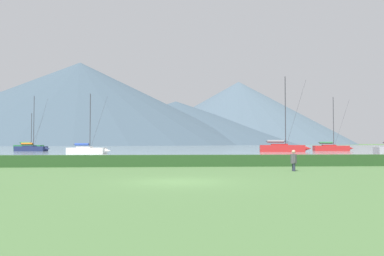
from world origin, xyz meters
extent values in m
plane|color=#517A42|center=(0.00, 0.00, 0.00)|extent=(1000.00, 1000.00, 0.00)
cube|color=#8C9EA3|center=(0.00, 137.00, 0.00)|extent=(320.00, 246.00, 0.00)
cube|color=#284C23|center=(0.00, 11.00, 0.40)|extent=(80.00, 1.20, 0.81)
cube|color=red|center=(20.52, 54.56, 0.63)|extent=(8.37, 4.20, 1.26)
cone|color=red|center=(25.01, 53.70, 0.63)|extent=(1.55, 1.31, 1.07)
cube|color=#A52020|center=(20.07, 54.64, 1.09)|extent=(3.28, 2.44, 0.80)
cylinder|color=#333338|center=(21.20, 54.43, 7.33)|extent=(0.16, 0.16, 13.29)
cylinder|color=#333338|center=(19.43, 54.77, 1.95)|extent=(3.56, 0.81, 0.14)
cylinder|color=gray|center=(19.43, 54.77, 1.95)|extent=(3.10, 1.07, 0.50)
cylinder|color=#333338|center=(23.05, 54.07, 7.00)|extent=(3.74, 0.75, 12.64)
cube|color=#236B38|center=(-35.95, 86.28, 0.55)|extent=(7.17, 3.09, 1.09)
cone|color=#236B38|center=(-31.99, 85.87, 0.55)|extent=(1.28, 1.05, 0.93)
cube|color=#206032|center=(-36.34, 86.32, 0.95)|extent=(2.74, 1.93, 0.70)
cylinder|color=#333338|center=(-35.35, 86.22, 4.95)|extent=(0.14, 0.14, 8.69)
cylinder|color=#333338|center=(-36.91, 86.38, 1.69)|extent=(3.13, 0.44, 0.12)
cylinder|color=#2D7542|center=(-36.91, 86.38, 1.69)|extent=(2.69, 0.71, 0.44)
cylinder|color=#333338|center=(-33.72, 86.05, 4.73)|extent=(3.29, 0.37, 8.27)
cube|color=navy|center=(-27.62, 63.23, 0.49)|extent=(6.42, 3.27, 0.96)
cone|color=navy|center=(-24.18, 62.54, 0.49)|extent=(1.19, 1.01, 0.82)
cube|color=#1B2449|center=(-27.96, 63.30, 0.84)|extent=(2.52, 1.89, 0.61)
cylinder|color=#333338|center=(-27.10, 63.12, 5.75)|extent=(0.12, 0.12, 10.44)
cylinder|color=#333338|center=(-28.45, 63.40, 1.49)|extent=(2.72, 0.65, 0.11)
cylinder|color=orange|center=(-28.45, 63.40, 1.49)|extent=(2.37, 0.84, 0.39)
cylinder|color=#333338|center=(-25.68, 62.84, 5.49)|extent=(2.86, 0.60, 9.93)
cube|color=white|center=(-12.90, 44.53, 0.46)|extent=(6.12, 3.12, 0.92)
cone|color=white|center=(-9.63, 43.87, 0.46)|extent=(1.14, 0.96, 0.78)
cube|color=silver|center=(-13.23, 44.60, 0.80)|extent=(2.40, 1.80, 0.58)
cylinder|color=#333338|center=(-12.41, 44.43, 4.88)|extent=(0.12, 0.12, 8.75)
cylinder|color=#333338|center=(-13.70, 44.69, 1.42)|extent=(2.59, 0.62, 0.10)
cylinder|color=#2847A3|center=(-13.70, 44.69, 1.42)|extent=(2.26, 0.80, 0.37)
cylinder|color=#333338|center=(-11.06, 44.16, 4.66)|extent=(2.73, 0.58, 8.32)
cube|color=red|center=(33.06, 62.33, 0.55)|extent=(7.17, 3.33, 1.09)
cone|color=red|center=(36.97, 61.77, 0.55)|extent=(1.30, 1.08, 0.92)
cube|color=#A52020|center=(32.67, 62.38, 0.94)|extent=(2.78, 2.01, 0.69)
cylinder|color=#333338|center=(33.65, 62.24, 5.87)|extent=(0.14, 0.14, 10.55)
cylinder|color=#333338|center=(32.11, 62.46, 1.68)|extent=(3.09, 0.56, 0.12)
cylinder|color=#2D7542|center=(32.11, 62.46, 1.68)|extent=(2.68, 0.81, 0.43)
cylinder|color=#333338|center=(35.26, 62.01, 5.61)|extent=(3.26, 0.50, 10.03)
cylinder|color=#2D3347|center=(6.90, 5.83, 0.23)|extent=(0.14, 0.14, 0.45)
cylinder|color=#2D3347|center=(6.90, 6.01, 0.23)|extent=(0.14, 0.14, 0.45)
cylinder|color=#4C4C51|center=(6.90, 5.92, 0.73)|extent=(0.36, 0.36, 0.55)
cylinder|color=#4C4C51|center=(6.89, 5.68, 0.75)|extent=(0.09, 0.09, 0.49)
cylinder|color=#4C4C51|center=(6.91, 6.16, 0.75)|extent=(0.09, 0.09, 0.49)
sphere|color=tan|center=(6.90, 5.92, 1.14)|extent=(0.22, 0.22, 0.22)
cone|color=#4C6070|center=(77.67, 411.89, 34.59)|extent=(244.52, 244.52, 69.19)
cone|color=#425666|center=(7.36, 363.10, 20.92)|extent=(241.27, 241.27, 41.84)
cone|color=#425666|center=(-77.15, 330.32, 35.98)|extent=(295.57, 295.57, 71.96)
camera|label=1|loc=(-0.49, -16.84, 1.66)|focal=36.85mm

